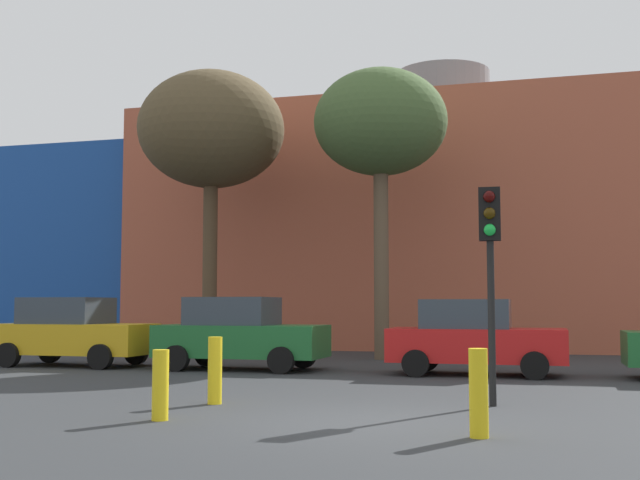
# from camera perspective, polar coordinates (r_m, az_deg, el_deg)

# --- Properties ---
(ground_plane) EXTENTS (200.00, 200.00, 0.00)m
(ground_plane) POSITION_cam_1_polar(r_m,az_deg,el_deg) (11.80, 2.61, -12.81)
(ground_plane) COLOR #2D3033
(building_backdrop) EXTENTS (38.70, 10.57, 11.68)m
(building_backdrop) POSITION_cam_1_polar(r_m,az_deg,el_deg) (34.33, 8.89, 0.45)
(building_backdrop) COLOR #B2563D
(building_backdrop) RESTS_ON ground_plane
(parked_car_0) EXTENTS (4.36, 2.14, 1.89)m
(parked_car_0) POSITION_cam_1_polar(r_m,az_deg,el_deg) (23.35, -17.28, -6.27)
(parked_car_0) COLOR gold
(parked_car_0) RESTS_ON ground_plane
(parked_car_1) EXTENTS (4.35, 2.13, 1.89)m
(parked_car_1) POSITION_cam_1_polar(r_m,az_deg,el_deg) (21.09, -5.78, -6.66)
(parked_car_1) COLOR #1E662D
(parked_car_1) RESTS_ON ground_plane
(parked_car_2) EXTENTS (4.19, 2.05, 1.81)m
(parked_car_2) POSITION_cam_1_polar(r_m,az_deg,el_deg) (19.72, 10.93, -6.84)
(parked_car_2) COLOR red
(parked_car_2) RESTS_ON ground_plane
(traffic_light_island) EXTENTS (0.37, 0.37, 3.66)m
(traffic_light_island) POSITION_cam_1_polar(r_m,az_deg,el_deg) (13.72, 12.05, -0.30)
(traffic_light_island) COLOR black
(traffic_light_island) RESTS_ON ground_plane
(bare_tree_0) EXTENTS (4.23, 4.23, 9.16)m
(bare_tree_0) POSITION_cam_1_polar(r_m,az_deg,el_deg) (25.62, 4.34, 8.18)
(bare_tree_0) COLOR brown
(bare_tree_0) RESTS_ON ground_plane
(bare_tree_1) EXTENTS (4.92, 4.92, 9.56)m
(bare_tree_1) POSITION_cam_1_polar(r_m,az_deg,el_deg) (27.39, -7.76, 7.68)
(bare_tree_1) COLOR brown
(bare_tree_1) RESTS_ON ground_plane
(bollard_yellow_0) EXTENTS (0.24, 0.24, 1.13)m
(bollard_yellow_0) POSITION_cam_1_polar(r_m,az_deg,el_deg) (13.86, -7.51, -9.21)
(bollard_yellow_0) COLOR yellow
(bollard_yellow_0) RESTS_ON ground_plane
(bollard_yellow_1) EXTENTS (0.24, 0.24, 1.12)m
(bollard_yellow_1) POSITION_cam_1_polar(r_m,az_deg,el_deg) (10.49, 11.26, -10.66)
(bollard_yellow_1) COLOR yellow
(bollard_yellow_1) RESTS_ON ground_plane
(bollard_yellow_2) EXTENTS (0.24, 0.24, 1.02)m
(bollard_yellow_2) POSITION_cam_1_polar(r_m,az_deg,el_deg) (12.05, -11.33, -10.11)
(bollard_yellow_2) COLOR yellow
(bollard_yellow_2) RESTS_ON ground_plane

